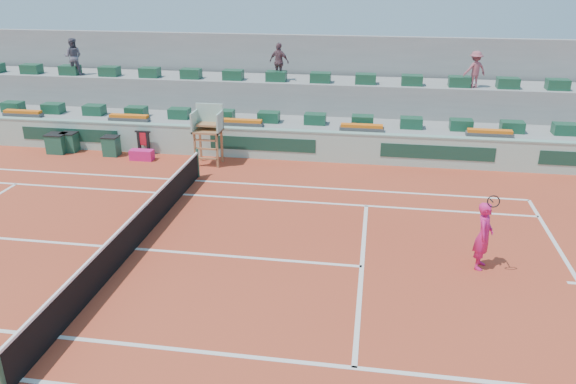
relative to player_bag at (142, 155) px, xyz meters
name	(u,v)px	position (x,y,z in m)	size (l,w,h in m)	color
ground	(135,249)	(2.90, -7.47, -0.21)	(90.00, 90.00, 0.00)	#A4361F
seating_tier_lower	(230,128)	(2.90, 3.23, 0.39)	(36.00, 4.00, 1.20)	gray
seating_tier_upper	(238,105)	(2.90, 4.83, 1.09)	(36.00, 2.40, 2.60)	gray
stadium_back_wall	(245,79)	(2.90, 6.43, 1.99)	(36.00, 0.40, 4.40)	gray
player_bag	(142,155)	(0.00, 0.00, 0.00)	(0.95, 0.42, 0.42)	#D61C6E
spectator_left	(73,57)	(-4.81, 4.18, 3.25)	(0.84, 0.65, 1.72)	#535260
spectator_mid	(279,62)	(5.00, 4.40, 3.22)	(0.98, 0.41, 1.67)	brown
spectator_right	(475,69)	(13.47, 4.13, 3.16)	(0.99, 0.57, 1.54)	#974B56
court_lines	(135,249)	(2.90, -7.47, -0.21)	(23.89, 11.09, 0.01)	silver
tennis_net	(133,232)	(2.90, -7.47, 0.31)	(0.10, 11.97, 1.10)	black
advertising_hoarding	(217,141)	(2.92, 1.03, 0.42)	(36.00, 0.34, 1.26)	#9BC3B1
umpire_chair	(208,126)	(2.90, 0.03, 1.33)	(1.10, 0.90, 2.40)	#915D37
seat_row_lower	(224,115)	(2.90, 2.33, 1.21)	(32.90, 0.60, 0.44)	#17472E
seat_row_upper	(233,75)	(2.90, 4.23, 2.61)	(32.90, 0.60, 0.44)	#17472E
flower_planters	(185,120)	(1.40, 1.53, 1.12)	(26.80, 0.36, 0.28)	#474747
drink_cooler_a	(111,146)	(-1.47, 0.34, 0.21)	(0.65, 0.57, 0.84)	#194C38
drink_cooler_b	(70,142)	(-3.49, 0.60, 0.21)	(0.66, 0.57, 0.84)	#194C38
drink_cooler_c	(57,143)	(-3.92, 0.34, 0.21)	(0.80, 0.70, 0.84)	#194C38
towel_rack	(143,141)	(-0.18, 0.69, 0.39)	(0.67, 0.11, 1.03)	black
tennis_player	(484,235)	(12.40, -6.98, 0.72)	(0.63, 0.95, 2.28)	#D61C6E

